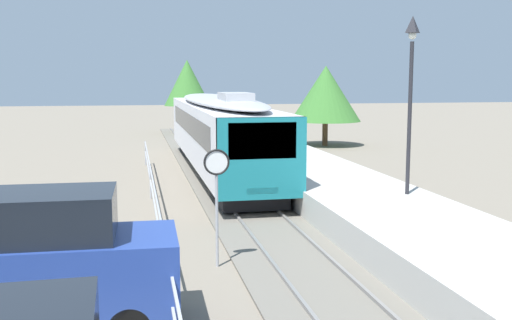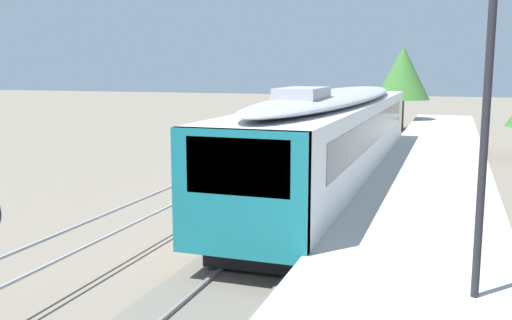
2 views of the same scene
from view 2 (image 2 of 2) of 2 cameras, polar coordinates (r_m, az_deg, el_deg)
name	(u,v)px [view 2 (image 2 of 2)]	position (r m, az deg, el deg)	size (l,w,h in m)	color
ground_plane	(208,215)	(17.42, -4.83, -5.52)	(160.00, 160.00, 0.00)	slate
track_rails	(304,223)	(16.46, 4.83, -6.26)	(3.20, 60.00, 0.14)	#6B665B
commuter_train	(336,133)	(20.32, 7.99, 2.69)	(2.82, 19.74, 3.74)	silver
station_platform	(423,218)	(15.90, 16.32, -5.60)	(3.90, 60.00, 0.90)	#B7B5AD
platform_lamp_mid_platform	(490,52)	(9.05, 22.27, 9.93)	(0.34, 0.34, 5.35)	#232328
tree_behind_station_far	(403,73)	(41.02, 14.41, 8.38)	(3.72, 3.72, 5.91)	brown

